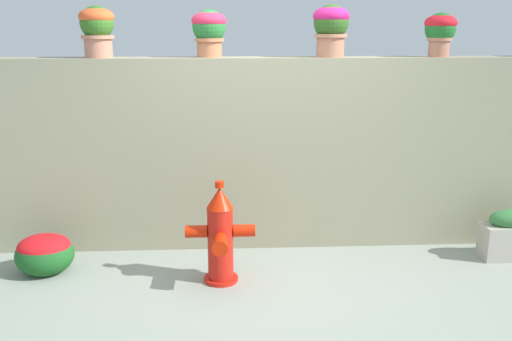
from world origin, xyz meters
name	(u,v)px	position (x,y,z in m)	size (l,w,h in m)	color
ground_plane	(280,293)	(0.00, 0.00, 0.00)	(24.00, 24.00, 0.00)	gray
stone_wall	(270,153)	(0.00, 1.12, 0.89)	(5.98, 0.35, 1.79)	gray
potted_plant_1	(97,27)	(-1.53, 1.09, 2.05)	(0.31, 0.31, 0.45)	tan
potted_plant_2	(209,29)	(-0.55, 1.15, 2.04)	(0.31, 0.31, 0.42)	#BF724B
potted_plant_3	(331,26)	(0.54, 1.10, 2.06)	(0.33, 0.33, 0.46)	#B57357
potted_plant_4	(440,30)	(1.55, 1.09, 2.03)	(0.29, 0.29, 0.39)	#AC6C55
fire_hydrant	(220,237)	(-0.47, 0.25, 0.39)	(0.57, 0.45, 0.86)	red
flower_bush_left	(44,252)	(-1.98, 0.50, 0.18)	(0.49, 0.44, 0.35)	#1B5621
planter_box	(512,235)	(2.17, 0.60, 0.22)	(0.54, 0.24, 0.47)	#ADA597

